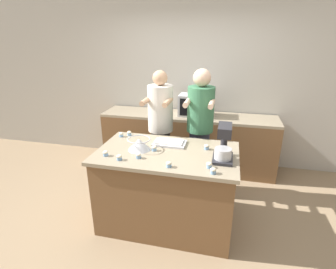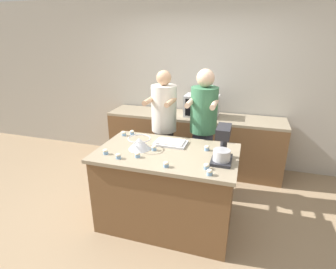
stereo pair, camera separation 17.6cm
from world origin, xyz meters
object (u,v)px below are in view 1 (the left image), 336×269
(person_left, at_px, (161,130))
(cupcake_4, at_px, (139,156))
(microwave_oven, at_px, (196,105))
(cupcake_7, at_px, (209,165))
(person_right, at_px, (200,132))
(cupcake_8, at_px, (154,148))
(baking_tray, at_px, (170,143))
(cupcake_6, at_px, (213,171))
(cupcake_5, at_px, (207,147))
(cupcake_9, at_px, (119,157))
(cupcake_0, at_px, (121,134))
(cupcake_3, at_px, (169,164))
(mixing_bowl, at_px, (139,144))
(stand_mixer, at_px, (224,145))
(cupcake_2, at_px, (106,153))
(cupcake_1, at_px, (129,133))

(person_left, bearing_deg, cupcake_4, -88.80)
(person_left, xyz_separation_m, microwave_oven, (0.38, 0.75, 0.18))
(person_left, distance_m, cupcake_7, 1.25)
(cupcake_4, height_order, cupcake_7, same)
(person_right, bearing_deg, cupcake_8, -119.16)
(baking_tray, bearing_deg, cupcake_6, -47.30)
(baking_tray, relative_size, cupcake_8, 6.38)
(microwave_oven, bearing_deg, cupcake_5, -77.10)
(cupcake_4, bearing_deg, cupcake_9, -154.25)
(cupcake_7, bearing_deg, cupcake_0, 153.24)
(cupcake_3, xyz_separation_m, cupcake_4, (-0.35, 0.12, 0.00))
(cupcake_3, relative_size, cupcake_6, 1.00)
(cupcake_3, bearing_deg, cupcake_6, -4.33)
(cupcake_5, bearing_deg, cupcake_3, -121.79)
(cupcake_8, bearing_deg, baking_tray, 60.55)
(mixing_bowl, bearing_deg, person_left, 86.49)
(stand_mixer, height_order, cupcake_2, stand_mixer)
(baking_tray, distance_m, cupcake_5, 0.43)
(microwave_oven, bearing_deg, cupcake_2, -112.28)
(cupcake_5, height_order, cupcake_8, same)
(person_right, xyz_separation_m, stand_mixer, (0.33, -0.80, 0.17))
(baking_tray, bearing_deg, cupcake_5, -6.85)
(cupcake_0, height_order, cupcake_1, same)
(cupcake_2, height_order, cupcake_9, same)
(person_left, bearing_deg, cupcake_3, -71.09)
(cupcake_4, distance_m, cupcake_6, 0.79)
(cupcake_2, relative_size, cupcake_3, 1.00)
(person_right, xyz_separation_m, mixing_bowl, (-0.58, -0.74, 0.08))
(cupcake_8, xyz_separation_m, cupcake_9, (-0.28, -0.30, 0.00))
(cupcake_0, distance_m, cupcake_1, 0.11)
(cupcake_7, height_order, cupcake_8, same)
(cupcake_6, height_order, cupcake_8, same)
(cupcake_0, distance_m, cupcake_3, 1.00)
(cupcake_2, distance_m, cupcake_5, 1.10)
(cupcake_1, relative_size, cupcake_2, 1.00)
(cupcake_7, bearing_deg, stand_mixer, 59.91)
(person_right, distance_m, cupcake_8, 0.85)
(cupcake_3, height_order, cupcake_7, same)
(person_right, xyz_separation_m, cupcake_9, (-0.69, -1.04, 0.04))
(cupcake_1, xyz_separation_m, cupcake_3, (0.68, -0.72, 0.00))
(microwave_oven, distance_m, cupcake_9, 1.88)
(cupcake_2, height_order, cupcake_5, same)
(cupcake_4, bearing_deg, mixing_bowl, 107.32)
(cupcake_3, bearing_deg, cupcake_4, 161.34)
(person_left, distance_m, stand_mixer, 1.19)
(cupcake_6, distance_m, cupcake_8, 0.76)
(stand_mixer, distance_m, cupcake_1, 1.26)
(cupcake_2, distance_m, cupcake_8, 0.52)
(cupcake_5, bearing_deg, cupcake_0, 172.31)
(cupcake_6, bearing_deg, microwave_oven, 102.56)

